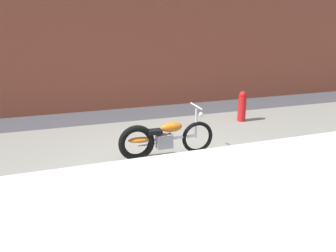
% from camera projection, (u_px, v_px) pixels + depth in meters
% --- Properties ---
extents(ground_plane, '(80.00, 80.00, 0.00)m').
position_uv_depth(ground_plane, '(180.00, 172.00, 6.28)').
color(ground_plane, '#47474C').
extents(sidewalk_slab, '(36.00, 3.50, 0.01)m').
position_uv_depth(sidewalk_slab, '(153.00, 141.00, 7.86)').
color(sidewalk_slab, gray).
rests_on(sidewalk_slab, ground).
extents(brick_building_wall, '(36.00, 0.50, 5.18)m').
position_uv_depth(brick_building_wall, '(119.00, 23.00, 10.21)').
color(brick_building_wall, brown).
rests_on(brick_building_wall, ground).
extents(motorcycle_orange, '(2.01, 0.58, 1.03)m').
position_uv_depth(motorcycle_orange, '(160.00, 139.00, 6.85)').
color(motorcycle_orange, black).
rests_on(motorcycle_orange, ground).
extents(fire_hydrant, '(0.22, 0.22, 0.84)m').
position_uv_depth(fire_hydrant, '(242.00, 106.00, 9.32)').
color(fire_hydrant, red).
rests_on(fire_hydrant, ground).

